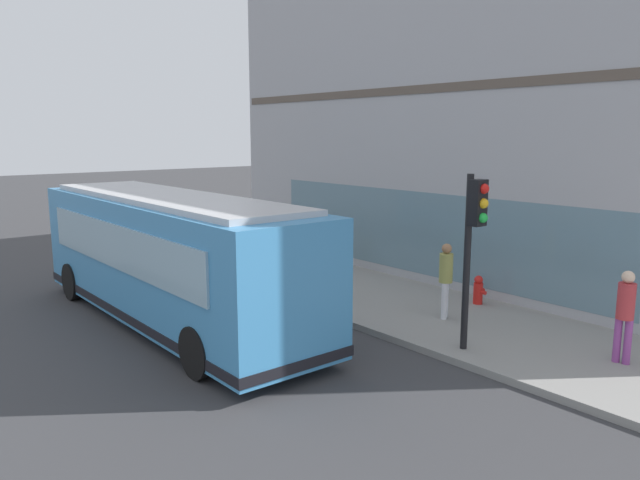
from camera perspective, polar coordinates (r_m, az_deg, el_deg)
ground at (r=13.98m, az=-9.58°, el=-8.75°), size 120.00×120.00×0.00m
sidewalk_curb at (r=16.68m, az=4.55°, el=-5.27°), size 4.18×40.00×0.15m
building_corner at (r=20.63m, az=16.80°, el=11.56°), size 7.61×17.87×10.35m
city_bus_nearside at (r=14.67m, az=-14.00°, el=-1.72°), size 2.63×10.05×3.07m
traffic_light_near_corner at (r=12.15m, az=14.32°, el=1.00°), size 0.32×0.49×3.55m
fire_hydrant at (r=16.03m, az=14.73°, el=-4.59°), size 0.35×0.35×0.74m
pedestrian_near_hydrant at (r=12.78m, az=26.87°, el=-5.92°), size 0.32×0.32×1.80m
pedestrian_by_light_pole at (r=19.53m, az=0.54°, el=0.37°), size 0.32×0.32×1.79m
pedestrian_near_building_entrance at (r=14.47m, az=11.79°, el=-3.28°), size 0.32×0.32×1.79m
newspaper_vending_box at (r=16.56m, az=-1.70°, el=-3.46°), size 0.44×0.42×0.90m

